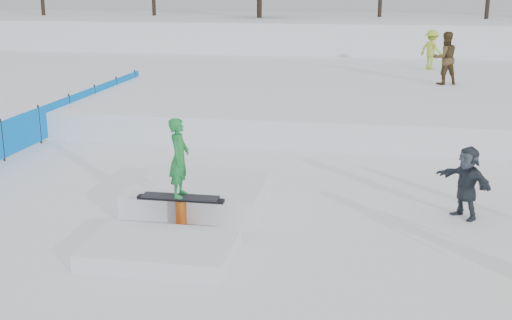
% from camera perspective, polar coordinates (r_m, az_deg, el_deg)
% --- Properties ---
extents(ground, '(120.00, 120.00, 0.00)m').
position_cam_1_polar(ground, '(10.94, -4.46, -8.21)').
color(ground, white).
extents(snow_berm, '(60.00, 14.00, 2.40)m').
position_cam_1_polar(snow_berm, '(39.90, 6.45, 10.79)').
color(snow_berm, white).
rests_on(snow_berm, ground).
extents(snow_midrise, '(50.00, 18.00, 0.80)m').
position_cam_1_polar(snow_midrise, '(26.12, 4.32, 6.65)').
color(snow_midrise, white).
rests_on(snow_midrise, ground).
extents(safety_fence, '(0.05, 16.00, 1.10)m').
position_cam_1_polar(safety_fence, '(19.03, -18.68, 3.02)').
color(safety_fence, '#006DD6').
rests_on(safety_fence, ground).
extents(walker_olive, '(1.11, 0.98, 1.90)m').
position_cam_1_polar(walker_olive, '(24.50, 16.45, 8.68)').
color(walker_olive, '#4D391D').
rests_on(walker_olive, snow_midrise).
extents(walker_ygreen, '(1.22, 1.18, 1.67)m').
position_cam_1_polar(walker_ygreen, '(28.72, 15.34, 9.44)').
color(walker_ygreen, '#ADCD33').
rests_on(walker_ygreen, snow_midrise).
extents(spectator_dark, '(1.16, 1.28, 1.42)m').
position_cam_1_polar(spectator_dark, '(12.89, 18.22, -1.90)').
color(spectator_dark, '#2F3741').
rests_on(spectator_dark, ground).
extents(jib_rail_feature, '(2.60, 4.40, 2.11)m').
position_cam_1_polar(jib_rail_feature, '(12.27, -5.90, -4.05)').
color(jib_rail_feature, white).
rests_on(jib_rail_feature, ground).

